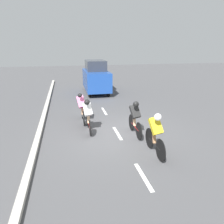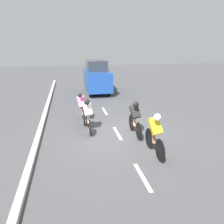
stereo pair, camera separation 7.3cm
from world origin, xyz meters
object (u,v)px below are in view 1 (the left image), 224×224
cyclist_black (135,117)px  support_car (96,77)px  cyclist_white (88,114)px  cyclist_yellow (155,133)px  cyclist_pink (82,107)px

cyclist_black → support_car: (0.40, -8.39, 0.40)m
cyclist_black → cyclist_white: cyclist_black is taller
cyclist_yellow → support_car: 10.12m
cyclist_white → support_car: (-1.41, -7.63, 0.39)m
cyclist_yellow → cyclist_black: bearing=-84.9°
cyclist_white → cyclist_yellow: 3.16m
cyclist_white → cyclist_pink: 1.26m
cyclist_white → cyclist_pink: cyclist_white is taller
cyclist_white → cyclist_black: bearing=157.2°
support_car → cyclist_pink: bearing=76.2°
cyclist_pink → cyclist_yellow: bearing=119.7°
cyclist_black → cyclist_yellow: (-0.15, 1.71, 0.02)m
cyclist_black → cyclist_yellow: 1.72m
cyclist_black → cyclist_white: 1.96m
cyclist_white → cyclist_yellow: cyclist_yellow is taller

